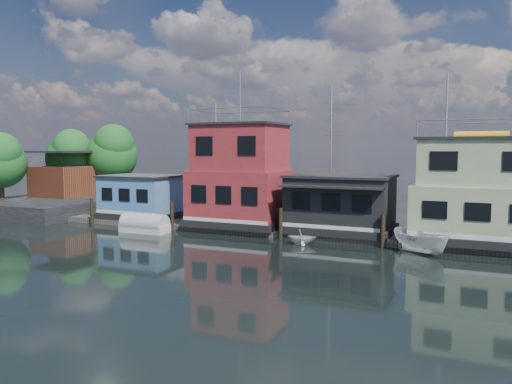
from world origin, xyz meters
The scene contains 12 objects.
ground centered at (0.00, 0.00, 0.00)m, with size 160.00×160.00×0.00m, color black.
dock centered at (0.00, 12.00, 0.20)m, with size 48.00×5.00×0.40m, color #595147.
houseboat_blue centered at (-18.00, 12.00, 2.21)m, with size 6.40×4.90×3.66m.
houseboat_red centered at (-8.50, 12.00, 4.10)m, with size 7.40×5.90×11.86m.
houseboat_dark centered at (-0.50, 11.98, 2.42)m, with size 7.40×6.10×4.06m.
houseboat_green centered at (8.50, 12.00, 3.55)m, with size 8.40×5.90×7.03m.
pilings centered at (-0.33, 9.20, 1.10)m, with size 42.28×0.28×2.20m.
background_masts centered at (4.76, 18.00, 5.55)m, with size 36.40×0.16×12.00m.
shore centered at (-30.67, 15.86, 3.60)m, with size 12.40×15.72×8.24m.
dinghy_white centered at (-2.12, 8.24, 0.51)m, with size 1.66×1.92×1.01m, color silver.
tarp_runabout centered at (-14.45, 7.67, 0.57)m, with size 3.80×1.57×1.53m.
motorboat centered at (5.46, 8.26, 0.78)m, with size 1.51×4.03×1.55m, color white.
Camera 1 is at (8.75, -22.72, 6.36)m, focal length 35.00 mm.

